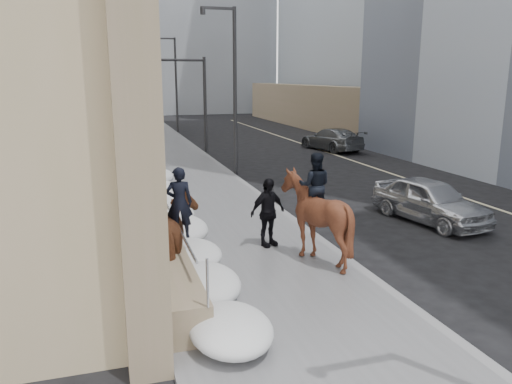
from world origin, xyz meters
TOP-DOWN VIEW (x-y plane):
  - ground at (0.00, 0.00)m, footprint 140.00×140.00m
  - sidewalk at (0.00, 10.00)m, footprint 5.00×80.00m
  - curb at (2.62, 10.00)m, footprint 0.24×80.00m
  - lane_line at (10.50, 10.00)m, footprint 0.15×70.00m
  - far_podium at (15.50, 10.00)m, footprint 2.00×80.00m
  - bg_building_mid at (4.00, 60.00)m, footprint 30.00×12.00m
  - bg_building_far at (-6.00, 72.00)m, footprint 24.00×12.00m
  - streetlight_mid at (2.74, 14.00)m, footprint 1.71×0.24m
  - streetlight_far at (2.74, 34.00)m, footprint 1.71×0.24m
  - traffic_signal at (2.07, 22.00)m, footprint 4.10×0.22m
  - snow_bank at (-1.42, 8.11)m, footprint 1.70×18.10m
  - mounted_horse_left at (-1.76, 1.51)m, footprint 1.31×2.39m
  - mounted_horse_right at (1.74, 1.51)m, footprint 2.53×2.66m
  - pedestrian at (0.92, 2.91)m, footprint 1.24×0.84m
  - car_silver at (7.03, 3.97)m, footprint 2.47×4.61m
  - car_grey at (11.12, 20.24)m, footprint 3.07×5.41m

SIDE VIEW (x-z plane):
  - ground at x=0.00m, z-range 0.00..0.00m
  - lane_line at x=10.50m, z-range 0.00..0.01m
  - sidewalk at x=0.00m, z-range 0.00..0.12m
  - curb at x=2.62m, z-range 0.00..0.12m
  - snow_bank at x=-1.42m, z-range 0.09..0.85m
  - car_grey at x=11.12m, z-range 0.00..1.48m
  - car_silver at x=7.03m, z-range 0.00..1.49m
  - pedestrian at x=0.92m, z-range 0.12..2.08m
  - mounted_horse_left at x=-1.76m, z-range -0.16..2.47m
  - mounted_horse_right at x=1.74m, z-range -0.05..2.76m
  - far_podium at x=15.50m, z-range 0.00..4.00m
  - traffic_signal at x=2.07m, z-range 1.00..7.00m
  - streetlight_mid at x=2.74m, z-range 0.58..8.58m
  - streetlight_far at x=2.74m, z-range 0.58..8.58m
  - bg_building_far at x=-6.00m, z-range 0.00..20.00m
  - bg_building_mid at x=4.00m, z-range 0.00..28.00m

